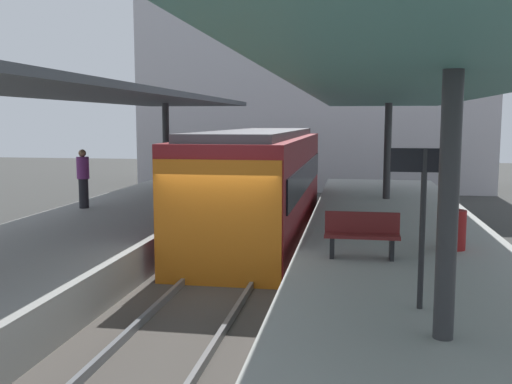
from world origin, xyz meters
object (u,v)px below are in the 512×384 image
Objects in this scene: platform_sign at (424,192)px; litter_bin at (455,230)px; passenger_near_bench at (83,178)px; platform_bench at (362,234)px; commuter_train at (260,184)px.

platform_sign reaches higher than litter_bin.
passenger_near_bench is (-8.81, 7.89, -0.72)m from platform_sign.
litter_bin is at bearing 29.12° from platform_bench.
litter_bin is at bearing -21.85° from passenger_near_bench.
platform_bench is at bearing -31.83° from passenger_near_bench.
platform_sign is (0.76, -2.89, 1.16)m from platform_bench.
commuter_train reaches higher than passenger_near_bench.
commuter_train is 6.70m from litter_bin.
litter_bin is (1.85, 1.03, -0.06)m from platform_bench.
platform_sign reaches higher than passenger_near_bench.
commuter_train is 13.62× the size of litter_bin.
platform_bench is 9.49m from passenger_near_bench.
passenger_near_bench reaches higher than platform_bench.
platform_sign is at bearing -105.50° from litter_bin.
passenger_near_bench is (-9.90, 3.97, 0.50)m from litter_bin.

